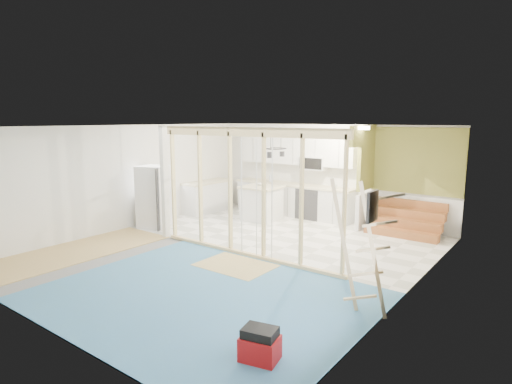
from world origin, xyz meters
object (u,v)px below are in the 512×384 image
Objects in this scene: island at (262,203)px; ladder at (362,249)px; fridge at (154,197)px; toolbox at (260,345)px.

island is 0.54× the size of ladder.
ladder reaches higher than fridge.
ladder is at bearing -36.14° from fridge.
fridge is at bearing 137.27° from toolbox.
fridge is 1.54× the size of island.
toolbox is 2.00m from ladder.
ladder is at bearing -43.62° from island.
fridge is at bearing -131.14° from island.
island is at bearing 115.28° from ladder.
toolbox is at bearing -128.19° from ladder.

